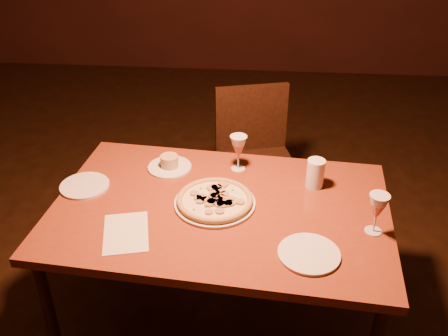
{
  "coord_description": "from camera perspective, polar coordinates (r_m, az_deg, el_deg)",
  "views": [
    {
      "loc": [
        -0.03,
        -1.65,
        1.93
      ],
      "look_at": [
        -0.18,
        0.04,
        0.88
      ],
      "focal_mm": 40.0,
      "sensor_mm": 36.0,
      "label": 1
    }
  ],
  "objects": [
    {
      "name": "side_plate_near",
      "position": [
        1.83,
        9.69,
        -9.64
      ],
      "size": [
        0.22,
        0.22,
        0.01
      ],
      "primitive_type": "cylinder",
      "color": "silver",
      "rests_on": "dining_table"
    },
    {
      "name": "wine_glass_right",
      "position": [
        1.94,
        17.03,
        -5.02
      ],
      "size": [
        0.08,
        0.08,
        0.17
      ],
      "primitive_type": null,
      "color": "#BE5A4F",
      "rests_on": "dining_table"
    },
    {
      "name": "pizza_plate",
      "position": [
        2.03,
        -1.05,
        -3.72
      ],
      "size": [
        0.33,
        0.33,
        0.04
      ],
      "color": "silver",
      "rests_on": "dining_table"
    },
    {
      "name": "chair_far",
      "position": [
        2.86,
        3.61,
        1.43
      ],
      "size": [
        0.51,
        0.51,
        0.87
      ],
      "rotation": [
        0.0,
        0.0,
        0.26
      ],
      "color": "black",
      "rests_on": "floor"
    },
    {
      "name": "wine_glass_far",
      "position": [
        2.23,
        1.65,
        1.74
      ],
      "size": [
        0.08,
        0.08,
        0.17
      ],
      "primitive_type": null,
      "color": "#BE5A4F",
      "rests_on": "dining_table"
    },
    {
      "name": "floor",
      "position": [
        2.54,
        4.09,
        -17.88
      ],
      "size": [
        7.0,
        7.0,
        0.0
      ],
      "primitive_type": "plane",
      "color": "black",
      "rests_on": "ground"
    },
    {
      "name": "water_tumbler",
      "position": [
        2.16,
        10.4,
        -0.6
      ],
      "size": [
        0.08,
        0.08,
        0.13
      ],
      "primitive_type": "cylinder",
      "color": "silver",
      "rests_on": "dining_table"
    },
    {
      "name": "side_plate_left",
      "position": [
        2.23,
        -15.64,
        -1.96
      ],
      "size": [
        0.21,
        0.21,
        0.01
      ],
      "primitive_type": "cylinder",
      "color": "silver",
      "rests_on": "dining_table"
    },
    {
      "name": "ramekin_saucer",
      "position": [
        2.28,
        -6.24,
        0.45
      ],
      "size": [
        0.2,
        0.2,
        0.06
      ],
      "color": "silver",
      "rests_on": "dining_table"
    },
    {
      "name": "dining_table",
      "position": [
        2.07,
        -0.44,
        -5.81
      ],
      "size": [
        1.43,
        0.98,
        0.73
      ],
      "rotation": [
        0.0,
        0.0,
        -0.08
      ],
      "color": "maroon",
      "rests_on": "floor"
    },
    {
      "name": "menu_card",
      "position": [
        1.93,
        -11.15,
        -7.25
      ],
      "size": [
        0.22,
        0.27,
        0.0
      ],
      "primitive_type": "cube",
      "rotation": [
        0.0,
        0.0,
        0.24
      ],
      "color": "beige",
      "rests_on": "dining_table"
    }
  ]
}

